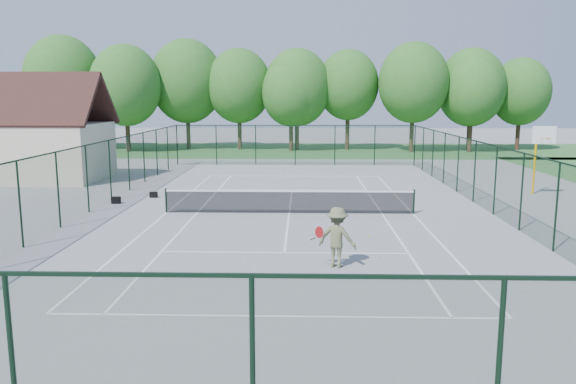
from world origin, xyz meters
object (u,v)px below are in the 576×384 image
tennis_net (289,201)px  basketball_goal (540,147)px  sports_bag_a (116,200)px  tennis_player (337,237)px

tennis_net → basketball_goal: 13.89m
tennis_net → sports_bag_a: size_ratio=26.72×
tennis_net → basketball_goal: basketball_goal is taller
tennis_net → tennis_player: tennis_player is taller
basketball_goal → sports_bag_a: size_ratio=8.80×
sports_bag_a → tennis_player: size_ratio=0.21×
basketball_goal → sports_bag_a: 21.63m
tennis_net → tennis_player: (1.65, -7.91, 0.34)m
tennis_net → sports_bag_a: bearing=166.2°
tennis_net → basketball_goal: (12.85, 4.88, 1.99)m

